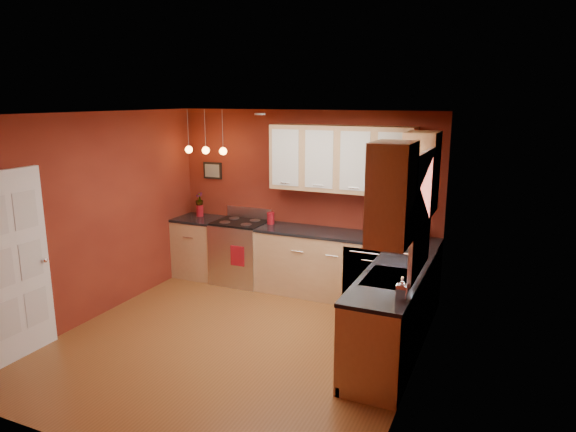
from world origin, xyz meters
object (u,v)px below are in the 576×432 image
at_px(sink, 391,280).
at_px(soap_pump, 402,288).
at_px(red_canister, 271,218).
at_px(coffee_maker, 415,232).
at_px(gas_range, 241,251).

height_order(sink, soap_pump, sink).
distance_m(sink, red_canister, 2.68).
distance_m(sink, soap_pump, 0.61).
bearing_deg(sink, soap_pump, -67.88).
xyz_separation_m(red_canister, soap_pump, (2.38, -2.14, 0.02)).
height_order(sink, coffee_maker, sink).
relative_size(red_canister, coffee_maker, 0.74).
relative_size(gas_range, red_canister, 6.34).
relative_size(gas_range, sink, 1.59).
relative_size(sink, soap_pump, 3.24).
bearing_deg(red_canister, coffee_maker, -0.05).
relative_size(coffee_maker, soap_pump, 1.09).
bearing_deg(red_canister, soap_pump, -41.96).
bearing_deg(soap_pump, coffee_maker, 97.11).
height_order(coffee_maker, soap_pump, coffee_maker).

